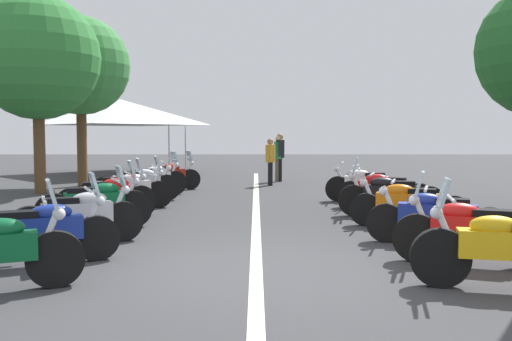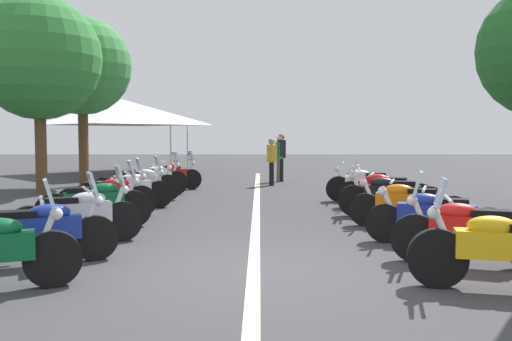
{
  "view_description": "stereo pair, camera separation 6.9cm",
  "coord_description": "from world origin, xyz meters",
  "px_view_note": "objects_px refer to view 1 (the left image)",
  "views": [
    {
      "loc": [
        -6.71,
        -0.0,
        1.7
      ],
      "look_at": [
        4.47,
        0.0,
        0.96
      ],
      "focal_mm": 38.69,
      "sensor_mm": 36.0,
      "label": 1
    },
    {
      "loc": [
        -6.71,
        -0.07,
        1.7
      ],
      "look_at": [
        4.47,
        0.0,
        0.96
      ],
      "focal_mm": 38.69,
      "sensor_mm": 36.0,
      "label": 2
    }
  ],
  "objects_px": {
    "motorcycle_left_row_1": "(39,230)",
    "motorcycle_right_row_0": "(509,248)",
    "motorcycle_left_row_2": "(79,215)",
    "bystander_0": "(270,158)",
    "motorcycle_right_row_1": "(471,230)",
    "roadside_tree_1": "(80,66)",
    "motorcycle_right_row_2": "(435,216)",
    "motorcycle_right_row_6": "(365,184)",
    "motorcycle_left_row_5": "(125,189)",
    "bystander_2": "(280,153)",
    "motorcycle_right_row_5": "(384,190)",
    "motorcycle_left_row_6": "(137,183)",
    "bystander_1": "(278,155)",
    "roadside_tree_0": "(37,58)",
    "motorcycle_right_row_4": "(390,194)",
    "event_tent": "(120,112)",
    "motorcycle_right_row_3": "(408,203)",
    "motorcycle_left_row_3": "(96,203)",
    "motorcycle_left_row_7": "(151,179)",
    "motorcycle_left_row_4": "(108,195)"
  },
  "relations": [
    {
      "from": "motorcycle_left_row_3",
      "to": "roadside_tree_1",
      "type": "height_order",
      "value": "roadside_tree_1"
    },
    {
      "from": "motorcycle_left_row_3",
      "to": "event_tent",
      "type": "relative_size",
      "value": 0.35
    },
    {
      "from": "motorcycle_left_row_1",
      "to": "motorcycle_right_row_0",
      "type": "relative_size",
      "value": 0.94
    },
    {
      "from": "motorcycle_left_row_4",
      "to": "motorcycle_right_row_4",
      "type": "xyz_separation_m",
      "value": [
        0.17,
        -5.73,
        0.0
      ]
    },
    {
      "from": "motorcycle_left_row_2",
      "to": "motorcycle_right_row_5",
      "type": "distance_m",
      "value": 6.85
    },
    {
      "from": "motorcycle_left_row_1",
      "to": "bystander_0",
      "type": "height_order",
      "value": "bystander_0"
    },
    {
      "from": "motorcycle_left_row_5",
      "to": "bystander_2",
      "type": "bearing_deg",
      "value": 44.39
    },
    {
      "from": "motorcycle_left_row_3",
      "to": "bystander_2",
      "type": "height_order",
      "value": "bystander_2"
    },
    {
      "from": "motorcycle_right_row_3",
      "to": "motorcycle_right_row_6",
      "type": "height_order",
      "value": "motorcycle_right_row_6"
    },
    {
      "from": "bystander_2",
      "to": "motorcycle_left_row_2",
      "type": "bearing_deg",
      "value": -104.08
    },
    {
      "from": "motorcycle_right_row_5",
      "to": "event_tent",
      "type": "xyz_separation_m",
      "value": [
        11.53,
        8.75,
        2.2
      ]
    },
    {
      "from": "motorcycle_left_row_6",
      "to": "motorcycle_right_row_4",
      "type": "xyz_separation_m",
      "value": [
        -2.56,
        -5.72,
        0.0
      ]
    },
    {
      "from": "motorcycle_left_row_7",
      "to": "bystander_2",
      "type": "bearing_deg",
      "value": 20.87
    },
    {
      "from": "motorcycle_right_row_5",
      "to": "bystander_2",
      "type": "height_order",
      "value": "bystander_2"
    },
    {
      "from": "motorcycle_right_row_0",
      "to": "bystander_1",
      "type": "xyz_separation_m",
      "value": [
        13.91,
        1.93,
        0.49
      ]
    },
    {
      "from": "motorcycle_left_row_7",
      "to": "motorcycle_right_row_3",
      "type": "xyz_separation_m",
      "value": [
        -5.17,
        -5.63,
        -0.03
      ]
    },
    {
      "from": "motorcycle_right_row_1",
      "to": "motorcycle_right_row_4",
      "type": "xyz_separation_m",
      "value": [
        4.2,
        0.03,
        0.0
      ]
    },
    {
      "from": "motorcycle_left_row_4",
      "to": "bystander_2",
      "type": "relative_size",
      "value": 1.11
    },
    {
      "from": "motorcycle_left_row_6",
      "to": "motorcycle_right_row_5",
      "type": "distance_m",
      "value": 6.03
    },
    {
      "from": "motorcycle_right_row_2",
      "to": "bystander_2",
      "type": "height_order",
      "value": "bystander_2"
    },
    {
      "from": "motorcycle_right_row_3",
      "to": "motorcycle_right_row_5",
      "type": "relative_size",
      "value": 1.03
    },
    {
      "from": "motorcycle_left_row_2",
      "to": "roadside_tree_1",
      "type": "height_order",
      "value": "roadside_tree_1"
    },
    {
      "from": "motorcycle_left_row_2",
      "to": "roadside_tree_1",
      "type": "relative_size",
      "value": 0.34
    },
    {
      "from": "motorcycle_right_row_3",
      "to": "bystander_2",
      "type": "height_order",
      "value": "bystander_2"
    },
    {
      "from": "motorcycle_right_row_3",
      "to": "roadside_tree_1",
      "type": "bearing_deg",
      "value": -25.71
    },
    {
      "from": "motorcycle_left_row_6",
      "to": "motorcycle_right_row_3",
      "type": "xyz_separation_m",
      "value": [
        -3.89,
        -5.73,
        -0.02
      ]
    },
    {
      "from": "motorcycle_left_row_1",
      "to": "bystander_1",
      "type": "xyz_separation_m",
      "value": [
        12.75,
        -3.59,
        0.51
      ]
    },
    {
      "from": "motorcycle_left_row_1",
      "to": "roadside_tree_1",
      "type": "xyz_separation_m",
      "value": [
        10.96,
        2.89,
        3.43
      ]
    },
    {
      "from": "motorcycle_left_row_2",
      "to": "motorcycle_right_row_3",
      "type": "bearing_deg",
      "value": -8.84
    },
    {
      "from": "bystander_1",
      "to": "motorcycle_left_row_6",
      "type": "bearing_deg",
      "value": -89.55
    },
    {
      "from": "motorcycle_right_row_4",
      "to": "motorcycle_right_row_6",
      "type": "height_order",
      "value": "motorcycle_right_row_4"
    },
    {
      "from": "motorcycle_right_row_0",
      "to": "motorcycle_right_row_3",
      "type": "relative_size",
      "value": 1.01
    },
    {
      "from": "event_tent",
      "to": "motorcycle_right_row_0",
      "type": "bearing_deg",
      "value": -154.47
    },
    {
      "from": "motorcycle_right_row_6",
      "to": "event_tent",
      "type": "bearing_deg",
      "value": -37.84
    },
    {
      "from": "motorcycle_left_row_3",
      "to": "motorcycle_left_row_5",
      "type": "distance_m",
      "value": 2.65
    },
    {
      "from": "motorcycle_left_row_7",
      "to": "motorcycle_right_row_3",
      "type": "relative_size",
      "value": 0.91
    },
    {
      "from": "motorcycle_left_row_7",
      "to": "bystander_0",
      "type": "xyz_separation_m",
      "value": [
        3.18,
        -3.35,
        0.43
      ]
    },
    {
      "from": "motorcycle_left_row_2",
      "to": "bystander_0",
      "type": "height_order",
      "value": "bystander_0"
    },
    {
      "from": "motorcycle_right_row_0",
      "to": "bystander_0",
      "type": "distance_m",
      "value": 12.58
    },
    {
      "from": "motorcycle_left_row_3",
      "to": "roadside_tree_1",
      "type": "relative_size",
      "value": 0.36
    },
    {
      "from": "motorcycle_right_row_1",
      "to": "roadside_tree_1",
      "type": "height_order",
      "value": "roadside_tree_1"
    },
    {
      "from": "roadside_tree_0",
      "to": "motorcycle_left_row_3",
      "type": "bearing_deg",
      "value": -150.81
    },
    {
      "from": "motorcycle_left_row_6",
      "to": "motorcycle_right_row_2",
      "type": "height_order",
      "value": "motorcycle_left_row_6"
    },
    {
      "from": "motorcycle_right_row_2",
      "to": "motorcycle_right_row_6",
      "type": "bearing_deg",
      "value": -72.34
    },
    {
      "from": "motorcycle_right_row_2",
      "to": "event_tent",
      "type": "xyz_separation_m",
      "value": [
        15.52,
        8.62,
        2.2
      ]
    },
    {
      "from": "bystander_1",
      "to": "roadside_tree_0",
      "type": "relative_size",
      "value": 0.29
    },
    {
      "from": "roadside_tree_0",
      "to": "bystander_0",
      "type": "bearing_deg",
      "value": -69.44
    },
    {
      "from": "motorcycle_left_row_2",
      "to": "bystander_0",
      "type": "relative_size",
      "value": 1.2
    },
    {
      "from": "motorcycle_right_row_5",
      "to": "motorcycle_left_row_7",
      "type": "bearing_deg",
      "value": -1.42
    },
    {
      "from": "motorcycle_left_row_3",
      "to": "bystander_0",
      "type": "xyz_separation_m",
      "value": [
        8.48,
        -3.33,
        0.43
      ]
    }
  ]
}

